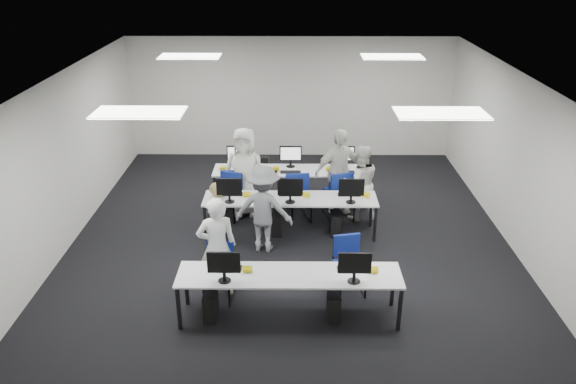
{
  "coord_description": "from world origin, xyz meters",
  "views": [
    {
      "loc": [
        0.04,
        -9.2,
        5.05
      ],
      "look_at": [
        -0.04,
        -0.13,
        1.0
      ],
      "focal_mm": 35.0,
      "sensor_mm": 36.0,
      "label": 1
    }
  ],
  "objects_px": {
    "desk_mid": "(290,200)",
    "chair_1": "(349,275)",
    "chair_4": "(341,204)",
    "student_3": "(338,172)",
    "chair_6": "(296,201)",
    "student_2": "(245,172)",
    "chair_0": "(219,282)",
    "chair_7": "(337,201)",
    "chair_3": "(298,206)",
    "photographer": "(263,209)",
    "chair_2": "(229,204)",
    "chair_5": "(237,199)",
    "desk_front": "(289,277)",
    "student_0": "(217,247)",
    "student_1": "(360,183)"
  },
  "relations": [
    {
      "from": "desk_mid",
      "to": "chair_1",
      "type": "relative_size",
      "value": 3.52
    },
    {
      "from": "photographer",
      "to": "chair_6",
      "type": "bearing_deg",
      "value": -102.31
    },
    {
      "from": "desk_mid",
      "to": "chair_7",
      "type": "bearing_deg",
      "value": 39.88
    },
    {
      "from": "chair_0",
      "to": "photographer",
      "type": "distance_m",
      "value": 1.72
    },
    {
      "from": "chair_7",
      "to": "student_0",
      "type": "bearing_deg",
      "value": -142.17
    },
    {
      "from": "chair_3",
      "to": "student_3",
      "type": "height_order",
      "value": "student_3"
    },
    {
      "from": "student_2",
      "to": "chair_3",
      "type": "bearing_deg",
      "value": -5.8
    },
    {
      "from": "chair_2",
      "to": "chair_5",
      "type": "bearing_deg",
      "value": 68.63
    },
    {
      "from": "desk_front",
      "to": "student_3",
      "type": "relative_size",
      "value": 1.81
    },
    {
      "from": "chair_0",
      "to": "student_0",
      "type": "height_order",
      "value": "student_0"
    },
    {
      "from": "chair_6",
      "to": "student_0",
      "type": "bearing_deg",
      "value": -121.84
    },
    {
      "from": "chair_6",
      "to": "student_2",
      "type": "xyz_separation_m",
      "value": [
        -1.01,
        0.1,
        0.58
      ]
    },
    {
      "from": "chair_6",
      "to": "chair_7",
      "type": "distance_m",
      "value": 0.84
    },
    {
      "from": "student_0",
      "to": "student_1",
      "type": "bearing_deg",
      "value": -146.96
    },
    {
      "from": "chair_2",
      "to": "chair_5",
      "type": "distance_m",
      "value": 0.24
    },
    {
      "from": "chair_7",
      "to": "student_3",
      "type": "height_order",
      "value": "student_3"
    },
    {
      "from": "chair_1",
      "to": "student_3",
      "type": "bearing_deg",
      "value": 77.76
    },
    {
      "from": "desk_front",
      "to": "photographer",
      "type": "height_order",
      "value": "photographer"
    },
    {
      "from": "desk_mid",
      "to": "student_1",
      "type": "xyz_separation_m",
      "value": [
        1.36,
        0.65,
        0.08
      ]
    },
    {
      "from": "chair_3",
      "to": "chair_5",
      "type": "xyz_separation_m",
      "value": [
        -1.24,
        0.26,
        0.03
      ]
    },
    {
      "from": "chair_0",
      "to": "chair_4",
      "type": "height_order",
      "value": "chair_4"
    },
    {
      "from": "chair_7",
      "to": "student_3",
      "type": "bearing_deg",
      "value": 72.06
    },
    {
      "from": "chair_0",
      "to": "chair_7",
      "type": "height_order",
      "value": "chair_7"
    },
    {
      "from": "chair_6",
      "to": "student_3",
      "type": "height_order",
      "value": "student_3"
    },
    {
      "from": "desk_front",
      "to": "photographer",
      "type": "distance_m",
      "value": 2.06
    },
    {
      "from": "chair_0",
      "to": "student_0",
      "type": "relative_size",
      "value": 0.54
    },
    {
      "from": "desk_front",
      "to": "student_2",
      "type": "distance_m",
      "value": 3.6
    },
    {
      "from": "chair_4",
      "to": "chair_7",
      "type": "xyz_separation_m",
      "value": [
        -0.07,
        0.11,
        0.02
      ]
    },
    {
      "from": "chair_3",
      "to": "photographer",
      "type": "distance_m",
      "value": 1.45
    },
    {
      "from": "chair_7",
      "to": "photographer",
      "type": "relative_size",
      "value": 0.61
    },
    {
      "from": "desk_mid",
      "to": "chair_5",
      "type": "relative_size",
      "value": 3.29
    },
    {
      "from": "chair_6",
      "to": "student_1",
      "type": "relative_size",
      "value": 0.64
    },
    {
      "from": "desk_mid",
      "to": "chair_6",
      "type": "relative_size",
      "value": 3.26
    },
    {
      "from": "chair_7",
      "to": "desk_mid",
      "type": "bearing_deg",
      "value": -156.21
    },
    {
      "from": "chair_6",
      "to": "student_2",
      "type": "distance_m",
      "value": 1.17
    },
    {
      "from": "student_0",
      "to": "student_3",
      "type": "distance_m",
      "value": 3.55
    },
    {
      "from": "desk_mid",
      "to": "student_3",
      "type": "height_order",
      "value": "student_3"
    },
    {
      "from": "chair_3",
      "to": "chair_0",
      "type": "bearing_deg",
      "value": -130.19
    },
    {
      "from": "chair_0",
      "to": "desk_mid",
      "type": "bearing_deg",
      "value": 68.53
    },
    {
      "from": "chair_6",
      "to": "photographer",
      "type": "height_order",
      "value": "photographer"
    },
    {
      "from": "chair_5",
      "to": "student_0",
      "type": "bearing_deg",
      "value": -70.35
    },
    {
      "from": "chair_5",
      "to": "chair_6",
      "type": "distance_m",
      "value": 1.19
    },
    {
      "from": "student_1",
      "to": "desk_mid",
      "type": "bearing_deg",
      "value": 18.46
    },
    {
      "from": "chair_5",
      "to": "student_1",
      "type": "relative_size",
      "value": 0.64
    },
    {
      "from": "chair_4",
      "to": "student_3",
      "type": "relative_size",
      "value": 0.51
    },
    {
      "from": "chair_1",
      "to": "student_2",
      "type": "distance_m",
      "value": 3.4
    },
    {
      "from": "chair_4",
      "to": "student_2",
      "type": "relative_size",
      "value": 0.51
    },
    {
      "from": "chair_7",
      "to": "student_1",
      "type": "distance_m",
      "value": 0.63
    },
    {
      "from": "chair_0",
      "to": "chair_7",
      "type": "bearing_deg",
      "value": 60.66
    },
    {
      "from": "desk_mid",
      "to": "chair_2",
      "type": "bearing_deg",
      "value": 151.42
    }
  ]
}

